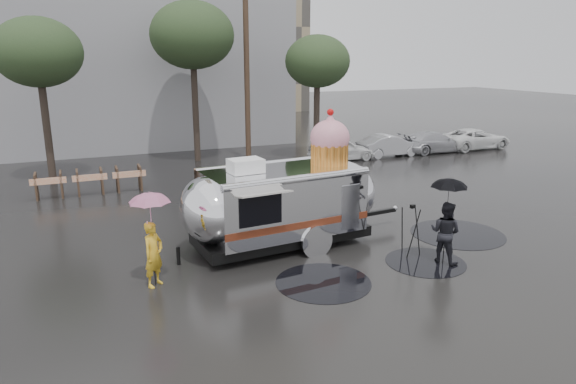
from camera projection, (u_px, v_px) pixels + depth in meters
name	position (u px, v px, depth m)	size (l,w,h in m)	color
ground	(327.00, 262.00, 13.88)	(120.00, 120.00, 0.00)	black
puddles	(402.00, 248.00, 14.87)	(8.08, 6.85, 0.01)	black
grey_building	(96.00, 37.00, 32.04)	(22.00, 12.00, 13.00)	gray
utility_pole	(247.00, 71.00, 26.08)	(1.60, 0.28, 9.00)	#473323
tree_left	(38.00, 53.00, 21.39)	(3.64, 3.64, 6.95)	#382D26
tree_mid	(192.00, 36.00, 25.58)	(4.20, 4.20, 8.03)	#382D26
tree_right	(317.00, 62.00, 26.40)	(3.36, 3.36, 6.42)	#382D26
barricade_row	(90.00, 181.00, 20.52)	(4.30, 0.80, 1.00)	#473323
parked_cars	(416.00, 141.00, 28.81)	(13.20, 1.90, 1.50)	silver
airstream_trailer	(285.00, 199.00, 14.77)	(7.40, 3.19, 3.99)	silver
person_left	(154.00, 254.00, 12.25)	(0.58, 0.39, 1.61)	gold
umbrella_pink	(150.00, 208.00, 11.95)	(1.19, 1.19, 2.36)	#FC9DCC
person_right	(445.00, 232.00, 13.64)	(0.81, 0.45, 1.69)	black
umbrella_black	(449.00, 192.00, 13.36)	(1.18, 1.18, 2.35)	black
tripod	(411.00, 225.00, 14.14)	(0.57, 0.60, 1.47)	black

